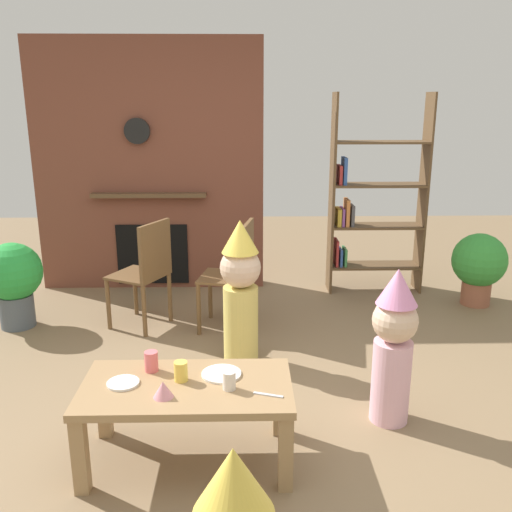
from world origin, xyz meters
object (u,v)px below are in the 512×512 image
paper_plate_front (221,374)px  bookshelf (370,203)px  paper_cup_center (181,371)px  dining_chair_middle (236,269)px  paper_plate_rear (123,383)px  paper_cup_near_left (228,380)px  coffee_table (187,397)px  birthday_cake_slice (163,389)px  dining_chair_left (147,268)px  paper_cup_near_right (151,361)px  potted_plant_tall (479,264)px  child_in_pink (394,343)px  child_by_the_chairs (241,288)px  potted_plant_short (13,278)px

paper_plate_front → bookshelf: bearing=62.8°
paper_cup_center → dining_chair_middle: size_ratio=0.12×
paper_plate_rear → dining_chair_middle: bearing=72.3°
paper_cup_center → paper_cup_near_left: bearing=-20.7°
coffee_table → birthday_cake_slice: 0.20m
paper_plate_front → dining_chair_left: (-0.67, 1.70, 0.06)m
paper_cup_near_right → paper_plate_front: 0.38m
coffee_table → paper_plate_rear: paper_plate_rear is taller
dining_chair_middle → paper_plate_rear: bearing=83.8°
paper_plate_rear → dining_chair_left: bearing=95.6°
paper_cup_near_right → paper_cup_center: paper_cup_near_right is taller
bookshelf → potted_plant_tall: bookshelf is taller
paper_cup_near_right → paper_plate_front: size_ratio=0.53×
bookshelf → paper_plate_front: bearing=-117.2°
birthday_cake_slice → potted_plant_tall: (2.54, 2.39, -0.10)m
paper_cup_near_left → dining_chair_left: (-0.71, 1.85, 0.02)m
coffee_table → paper_cup_near_left: (0.22, -0.05, 0.12)m
paper_plate_front → child_in_pink: size_ratio=0.22×
dining_chair_middle → potted_plant_tall: bearing=-155.3°
bookshelf → potted_plant_tall: bearing=-24.8°
birthday_cake_slice → potted_plant_tall: potted_plant_tall is taller
paper_cup_near_left → paper_cup_center: (-0.25, 0.09, 0.00)m
child_by_the_chairs → dining_chair_left: 0.99m
paper_cup_center → paper_cup_near_right: bearing=147.0°
bookshelf → child_in_pink: bookshelf is taller
dining_chair_left → dining_chair_middle: 0.73m
potted_plant_short → paper_plate_rear: bearing=-55.0°
paper_cup_near_left → child_by_the_chairs: bearing=87.5°
paper_plate_front → potted_plant_tall: 3.14m
paper_cup_center → child_in_pink: size_ratio=0.11×
paper_cup_near_left → birthday_cake_slice: size_ratio=0.95×
coffee_table → potted_plant_short: 2.43m
coffee_table → potted_plant_tall: potted_plant_tall is taller
paper_cup_center → potted_plant_short: potted_plant_short is taller
child_in_pink → potted_plant_tall: 2.30m
child_by_the_chairs → dining_chair_left: (-0.77, 0.62, -0.04)m
coffee_table → paper_cup_near_left: bearing=-13.7°
paper_cup_near_left → birthday_cake_slice: paper_cup_near_left is taller
potted_plant_short → paper_cup_near_right: bearing=-50.2°
child_in_pink → dining_chair_middle: child_in_pink is taller
bookshelf → child_by_the_chairs: bookshelf is taller
paper_plate_front → paper_plate_rear: size_ratio=1.27×
child_by_the_chairs → paper_cup_center: bearing=-1.9°
dining_chair_left → paper_cup_near_right: bearing=127.0°
paper_plate_front → potted_plant_tall: potted_plant_tall is taller
child_by_the_chairs → child_in_pink: bearing=60.2°
paper_cup_near_right → dining_chair_left: 1.67m
bookshelf → child_by_the_chairs: (-1.24, -1.52, -0.32)m
dining_chair_left → potted_plant_tall: (2.94, 0.47, -0.12)m
child_in_pink → potted_plant_tall: child_in_pink is taller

